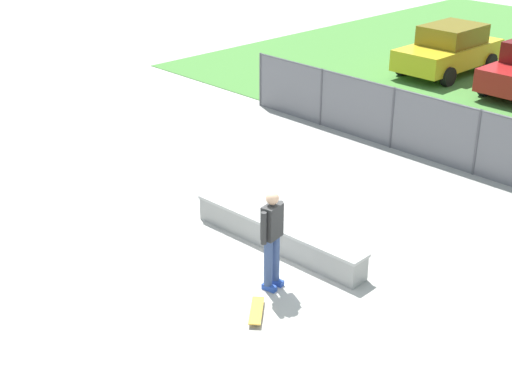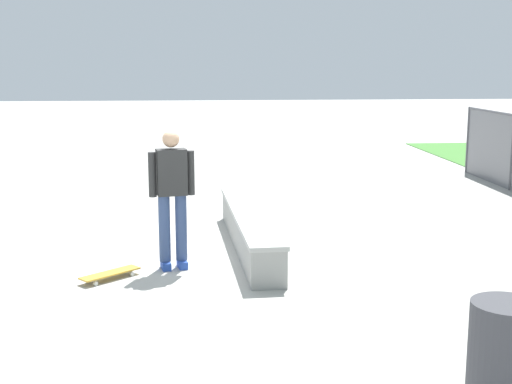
{
  "view_description": "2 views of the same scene",
  "coord_description": "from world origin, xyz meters",
  "px_view_note": "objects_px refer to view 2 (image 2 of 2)",
  "views": [
    {
      "loc": [
        7.86,
        -8.19,
        6.81
      ],
      "look_at": [
        -0.94,
        0.19,
        1.2
      ],
      "focal_mm": 50.85,
      "sensor_mm": 36.0,
      "label": 1
    },
    {
      "loc": [
        9.18,
        -0.24,
        2.69
      ],
      "look_at": [
        -0.35,
        0.59,
        0.89
      ],
      "focal_mm": 48.96,
      "sensor_mm": 36.0,
      "label": 2
    }
  ],
  "objects_px": {
    "skateboard": "(110,274)",
    "skateboarder": "(172,193)",
    "concrete_ledge": "(249,230)",
    "trash_bin": "(505,359)"
  },
  "relations": [
    {
      "from": "concrete_ledge",
      "to": "trash_bin",
      "type": "distance_m",
      "value": 5.3
    },
    {
      "from": "skateboard",
      "to": "skateboarder",
      "type": "bearing_deg",
      "value": 119.07
    },
    {
      "from": "concrete_ledge",
      "to": "skateboard",
      "type": "bearing_deg",
      "value": -53.74
    },
    {
      "from": "trash_bin",
      "to": "skateboard",
      "type": "bearing_deg",
      "value": -137.28
    },
    {
      "from": "skateboarder",
      "to": "skateboard",
      "type": "relative_size",
      "value": 2.48
    },
    {
      "from": "concrete_ledge",
      "to": "skateboarder",
      "type": "distance_m",
      "value": 1.6
    },
    {
      "from": "concrete_ledge",
      "to": "skateboard",
      "type": "height_order",
      "value": "concrete_ledge"
    },
    {
      "from": "concrete_ledge",
      "to": "skateboarder",
      "type": "relative_size",
      "value": 2.19
    },
    {
      "from": "skateboarder",
      "to": "trash_bin",
      "type": "height_order",
      "value": "skateboarder"
    },
    {
      "from": "skateboard",
      "to": "trash_bin",
      "type": "distance_m",
      "value": 5.05
    }
  ]
}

